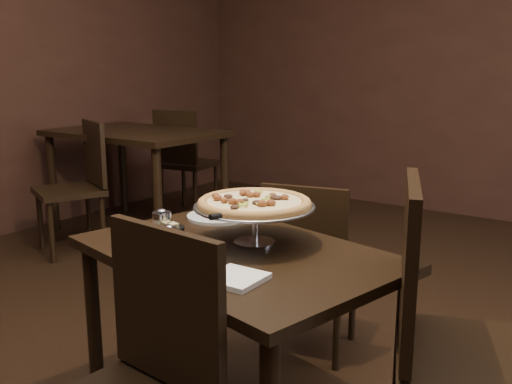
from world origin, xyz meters
The scene contains 15 objects.
room centered at (0.06, 0.03, 1.40)m, with size 6.04×7.04×2.84m.
dining_table centered at (-0.03, -0.10, 0.59)m, with size 1.21×0.94×0.68m.
background_table centered at (-2.20, 1.47, 0.70)m, with size 1.30×0.87×0.81m.
pizza_stand centered at (-0.02, -0.01, 0.82)m, with size 0.43×0.43×0.18m.
parmesan_shaker centered at (-0.31, -0.17, 0.73)m, with size 0.07×0.07×0.12m.
pepper_flake_shaker centered at (-0.20, -0.24, 0.72)m, with size 0.05×0.05×0.09m.
packet_caddy centered at (-0.26, -0.19, 0.71)m, with size 0.10×0.10×0.08m.
napkin_stack centered at (0.15, -0.34, 0.69)m, with size 0.16×0.16×0.02m, color white.
plate_left centered at (-0.34, 0.19, 0.69)m, with size 0.26×0.26×0.01m, color silver.
plate_near centered at (-0.03, -0.39, 0.69)m, with size 0.27×0.27×0.01m, color silver.
serving_spatula centered at (-0.01, -0.18, 0.82)m, with size 0.15×0.15×0.02m.
chair_far centered at (-0.08, 0.51, 0.44)m, with size 0.45×0.45×0.81m.
chair_side centered at (0.70, -0.03, 0.54)m, with size 0.60×0.60×0.98m.
bg_chair_far centered at (-2.26, 2.08, 0.51)m, with size 0.50×0.50×0.93m.
bg_chair_near centered at (-2.18, 0.90, 0.51)m, with size 0.57×0.57×0.92m.
Camera 1 is at (1.12, -1.60, 1.30)m, focal length 40.00 mm.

